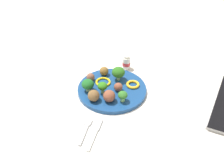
# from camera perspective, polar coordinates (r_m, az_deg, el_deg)

# --- Properties ---
(ground_plane) EXTENTS (4.00, 4.00, 0.00)m
(ground_plane) POSITION_cam_1_polar(r_m,az_deg,el_deg) (1.04, 0.00, -1.57)
(ground_plane) COLOR silver
(plate) EXTENTS (0.28, 0.28, 0.02)m
(plate) POSITION_cam_1_polar(r_m,az_deg,el_deg) (1.04, 0.00, -1.22)
(plate) COLOR navy
(plate) RESTS_ON ground_plane
(broccoli_floret_center) EXTENTS (0.05, 0.05, 0.06)m
(broccoli_floret_center) POSITION_cam_1_polar(r_m,az_deg,el_deg) (1.06, 1.44, 2.61)
(broccoli_floret_center) COLOR #96C57E
(broccoli_floret_center) RESTS_ON plate
(broccoli_floret_mid_left) EXTENTS (0.04, 0.04, 0.04)m
(broccoli_floret_mid_left) POSITION_cam_1_polar(r_m,az_deg,el_deg) (0.95, 2.42, -2.59)
(broccoli_floret_mid_left) COLOR #93CD72
(broccoli_floret_mid_left) RESTS_ON plate
(broccoli_floret_front_left) EXTENTS (0.04, 0.04, 0.05)m
(broccoli_floret_front_left) POSITION_cam_1_polar(r_m,az_deg,el_deg) (0.99, -2.16, -0.54)
(broccoli_floret_front_left) COLOR #9CB96C
(broccoli_floret_front_left) RESTS_ON plate
(broccoli_floret_mid_right) EXTENTS (0.05, 0.05, 0.05)m
(broccoli_floret_mid_right) POSITION_cam_1_polar(r_m,az_deg,el_deg) (1.00, -5.47, -0.09)
(broccoli_floret_mid_right) COLOR #9FC384
(broccoli_floret_mid_right) RESTS_ON plate
(meatball_near_rim) EXTENTS (0.04, 0.04, 0.04)m
(meatball_near_rim) POSITION_cam_1_polar(r_m,az_deg,el_deg) (1.01, 1.41, -0.67)
(meatball_near_rim) COLOR brown
(meatball_near_rim) RESTS_ON plate
(meatball_far_rim) EXTENTS (0.05, 0.05, 0.05)m
(meatball_far_rim) POSITION_cam_1_polar(r_m,az_deg,el_deg) (0.96, -4.15, -2.62)
(meatball_far_rim) COLOR brown
(meatball_far_rim) RESTS_ON plate
(meatball_back_left) EXTENTS (0.04, 0.04, 0.04)m
(meatball_back_left) POSITION_cam_1_polar(r_m,az_deg,el_deg) (1.09, -1.79, 2.92)
(meatball_back_left) COLOR brown
(meatball_back_left) RESTS_ON plate
(meatball_front_right) EXTENTS (0.05, 0.05, 0.05)m
(meatball_front_right) POSITION_cam_1_polar(r_m,az_deg,el_deg) (0.96, -0.64, -2.71)
(meatball_front_right) COLOR brown
(meatball_front_right) RESTS_ON plate
(meatball_mid_right) EXTENTS (0.03, 0.03, 0.03)m
(meatball_mid_right) POSITION_cam_1_polar(r_m,az_deg,el_deg) (1.07, -4.85, 1.55)
(meatball_mid_right) COLOR brown
(meatball_mid_right) RESTS_ON plate
(pepper_ring_mid_right) EXTENTS (0.07, 0.07, 0.01)m
(pepper_ring_mid_right) POSITION_cam_1_polar(r_m,az_deg,el_deg) (1.04, 4.71, -0.09)
(pepper_ring_mid_right) COLOR yellow
(pepper_ring_mid_right) RESTS_ON plate
(pepper_ring_mid_left) EXTENTS (0.07, 0.07, 0.01)m
(pepper_ring_mid_left) POSITION_cam_1_polar(r_m,az_deg,el_deg) (1.06, -2.02, 0.45)
(pepper_ring_mid_left) COLOR yellow
(pepper_ring_mid_left) RESTS_ON plate
(napkin) EXTENTS (0.17, 0.12, 0.01)m
(napkin) POSITION_cam_1_polar(r_m,az_deg,el_deg) (0.88, -5.07, -11.07)
(napkin) COLOR white
(napkin) RESTS_ON ground_plane
(fork) EXTENTS (0.12, 0.02, 0.01)m
(fork) POSITION_cam_1_polar(r_m,az_deg,el_deg) (0.88, -6.05, -10.21)
(fork) COLOR silver
(fork) RESTS_ON napkin
(knife) EXTENTS (0.15, 0.02, 0.01)m
(knife) POSITION_cam_1_polar(r_m,az_deg,el_deg) (0.87, -3.82, -10.79)
(knife) COLOR white
(knife) RESTS_ON napkin
(yogurt_bottle) EXTENTS (0.04, 0.04, 0.07)m
(yogurt_bottle) POSITION_cam_1_polar(r_m,az_deg,el_deg) (1.16, 3.26, 4.79)
(yogurt_bottle) COLOR white
(yogurt_bottle) RESTS_ON ground_plane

